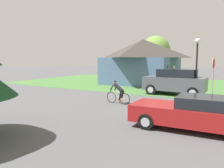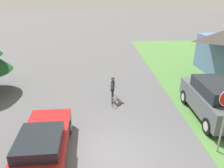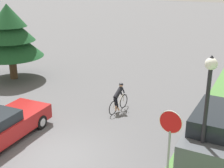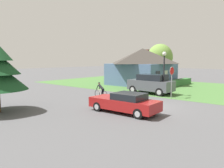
{
  "view_description": "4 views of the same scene",
  "coord_description": "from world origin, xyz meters",
  "px_view_note": "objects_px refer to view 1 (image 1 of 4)",
  "views": [
    {
      "loc": [
        -10.97,
        -1.39,
        2.64
      ],
      "look_at": [
        -1.39,
        4.13,
        1.4
      ],
      "focal_mm": 35.0,
      "sensor_mm": 36.0,
      "label": 1
    },
    {
      "loc": [
        -0.28,
        -6.88,
        5.94
      ],
      "look_at": [
        0.36,
        3.83,
        1.46
      ],
      "focal_mm": 35.0,
      "sensor_mm": 36.0,
      "label": 2
    },
    {
      "loc": [
        6.51,
        -7.89,
        6.38
      ],
      "look_at": [
        -0.05,
        5.06,
        1.23
      ],
      "focal_mm": 50.0,
      "sensor_mm": 36.0,
      "label": 3
    },
    {
      "loc": [
        -13.5,
        -8.32,
        3.39
      ],
      "look_at": [
        0.13,
        3.2,
        1.39
      ],
      "focal_mm": 35.0,
      "sensor_mm": 36.0,
      "label": 4
    }
  ],
  "objects_px": {
    "cyclist": "(118,93)",
    "stop_sign": "(213,71)",
    "street_lamp": "(197,56)",
    "sedan_left_lane": "(195,113)",
    "cottage_house": "(143,60)",
    "deciduous_tree_right": "(156,51)",
    "parked_suv_right": "(175,82)"
  },
  "relations": [
    {
      "from": "cyclist",
      "to": "deciduous_tree_right",
      "type": "distance_m",
      "value": 18.75
    },
    {
      "from": "cyclist",
      "to": "stop_sign",
      "type": "relative_size",
      "value": 0.6
    },
    {
      "from": "parked_suv_right",
      "to": "stop_sign",
      "type": "height_order",
      "value": "stop_sign"
    },
    {
      "from": "parked_suv_right",
      "to": "street_lamp",
      "type": "xyz_separation_m",
      "value": [
        -0.31,
        -1.52,
        1.92
      ]
    },
    {
      "from": "cottage_house",
      "to": "deciduous_tree_right",
      "type": "distance_m",
      "value": 6.33
    },
    {
      "from": "cyclist",
      "to": "deciduous_tree_right",
      "type": "relative_size",
      "value": 0.28
    },
    {
      "from": "cyclist",
      "to": "parked_suv_right",
      "type": "bearing_deg",
      "value": -106.61
    },
    {
      "from": "parked_suv_right",
      "to": "stop_sign",
      "type": "distance_m",
      "value": 3.02
    },
    {
      "from": "deciduous_tree_right",
      "to": "sedan_left_lane",
      "type": "bearing_deg",
      "value": -157.49
    },
    {
      "from": "cottage_house",
      "to": "street_lamp",
      "type": "relative_size",
      "value": 2.22
    },
    {
      "from": "sedan_left_lane",
      "to": "street_lamp",
      "type": "bearing_deg",
      "value": -83.33
    },
    {
      "from": "street_lamp",
      "to": "stop_sign",
      "type": "bearing_deg",
      "value": -123.45
    },
    {
      "from": "stop_sign",
      "to": "deciduous_tree_right",
      "type": "height_order",
      "value": "deciduous_tree_right"
    },
    {
      "from": "deciduous_tree_right",
      "to": "street_lamp",
      "type": "bearing_deg",
      "value": -150.66
    },
    {
      "from": "cottage_house",
      "to": "sedan_left_lane",
      "type": "height_order",
      "value": "cottage_house"
    },
    {
      "from": "cyclist",
      "to": "parked_suv_right",
      "type": "distance_m",
      "value": 5.46
    },
    {
      "from": "cyclist",
      "to": "street_lamp",
      "type": "bearing_deg",
      "value": -121.43
    },
    {
      "from": "cyclist",
      "to": "parked_suv_right",
      "type": "height_order",
      "value": "parked_suv_right"
    },
    {
      "from": "parked_suv_right",
      "to": "deciduous_tree_right",
      "type": "height_order",
      "value": "deciduous_tree_right"
    },
    {
      "from": "cottage_house",
      "to": "cyclist",
      "type": "xyz_separation_m",
      "value": [
        -11.9,
        -3.25,
        -1.88
      ]
    },
    {
      "from": "cyclist",
      "to": "cottage_house",
      "type": "bearing_deg",
      "value": -68.34
    },
    {
      "from": "street_lamp",
      "to": "deciduous_tree_right",
      "type": "relative_size",
      "value": 0.71
    },
    {
      "from": "stop_sign",
      "to": "deciduous_tree_right",
      "type": "bearing_deg",
      "value": -142.99
    },
    {
      "from": "cottage_house",
      "to": "street_lamp",
      "type": "xyz_separation_m",
      "value": [
        -7.2,
        -6.9,
        0.36
      ]
    },
    {
      "from": "cyclist",
      "to": "street_lamp",
      "type": "xyz_separation_m",
      "value": [
        4.7,
        -3.65,
        2.25
      ]
    },
    {
      "from": "parked_suv_right",
      "to": "street_lamp",
      "type": "relative_size",
      "value": 1.07
    },
    {
      "from": "cottage_house",
      "to": "deciduous_tree_right",
      "type": "height_order",
      "value": "deciduous_tree_right"
    },
    {
      "from": "cottage_house",
      "to": "stop_sign",
      "type": "bearing_deg",
      "value": -137.09
    },
    {
      "from": "cottage_house",
      "to": "cyclist",
      "type": "height_order",
      "value": "cottage_house"
    },
    {
      "from": "stop_sign",
      "to": "deciduous_tree_right",
      "type": "relative_size",
      "value": 0.47
    },
    {
      "from": "sedan_left_lane",
      "to": "street_lamp",
      "type": "xyz_separation_m",
      "value": [
        7.64,
        1.19,
        2.28
      ]
    },
    {
      "from": "deciduous_tree_right",
      "to": "parked_suv_right",
      "type": "bearing_deg",
      "value": -155.34
    }
  ]
}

